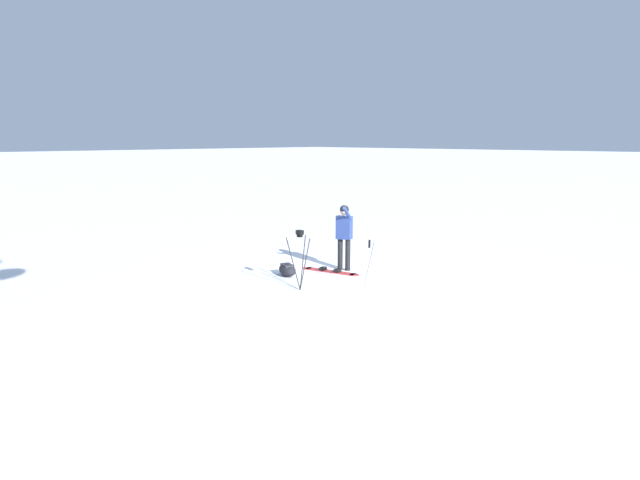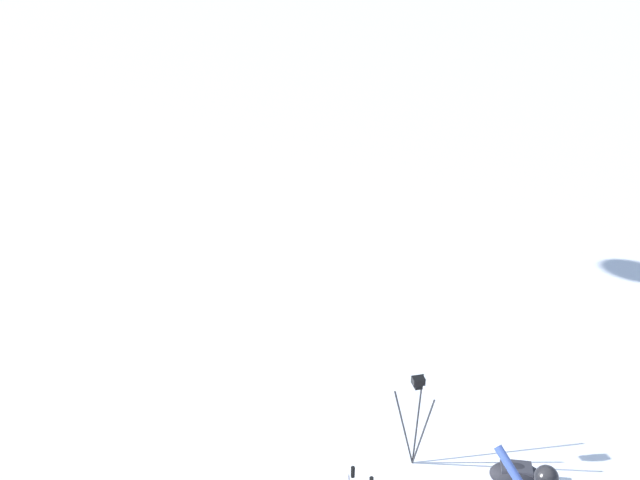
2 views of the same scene
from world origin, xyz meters
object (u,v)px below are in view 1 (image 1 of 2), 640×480
Objects in this scene: snowboard at (330,271)px; camera_tripod at (300,248)px; ski_poles at (369,257)px; snowboarder at (344,230)px; gear_bag_large at (287,270)px.

camera_tripod reaches higher than snowboard.
snowboard is 1.46× the size of ski_poles.
camera_tripod reaches higher than ski_poles.
camera_tripod is at bearing 14.49° from snowboarder.
camera_tripod reaches higher than gear_bag_large.
gear_bag_large is at bearing -24.33° from snowboard.
snowboarder is 1.57× the size of ski_poles.
camera_tripod is 1.24× the size of ski_poles.
ski_poles is at bearing 72.31° from snowboard.
gear_bag_large is 0.54× the size of camera_tripod.
gear_bag_large is at bearing -119.45° from camera_tripod.
snowboarder is 1.95m from ski_poles.
camera_tripod is 1.65m from ski_poles.
snowboarder is 1.16m from snowboard.
camera_tripod is at bearing 21.37° from snowboard.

